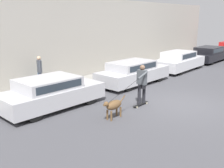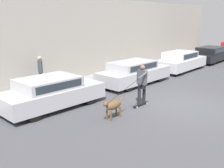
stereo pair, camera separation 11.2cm
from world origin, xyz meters
name	(u,v)px [view 2 (the right image)]	position (x,y,z in m)	size (l,w,h in m)	color
ground_plane	(177,104)	(0.00, 0.00, 0.00)	(36.00, 36.00, 0.00)	#47474C
back_wall	(72,39)	(0.00, 6.85, 2.32)	(32.00, 0.30, 4.63)	#ADA89E
sidewalk_curb	(88,81)	(0.00, 5.57, 0.05)	(30.00, 2.22, 0.10)	gray
parked_car_0	(51,93)	(-3.80, 3.50, 0.62)	(4.19, 1.84, 1.25)	black
parked_car_1	(134,73)	(1.47, 3.50, 0.63)	(4.50, 1.74, 1.25)	black
parked_car_2	(181,61)	(6.53, 3.50, 0.64)	(4.46, 1.85, 1.30)	black
parked_car_3	(211,54)	(11.48, 3.50, 0.60)	(4.50, 1.83, 1.22)	black
dog	(113,105)	(-2.98, 0.90, 0.49)	(1.21, 0.38, 0.74)	brown
skateboarder	(142,83)	(-1.17, 1.01, 0.97)	(2.66, 0.53, 1.69)	beige
pedestrian_with_bag	(40,70)	(-2.66, 6.08, 1.00)	(0.37, 0.63, 1.61)	#3D4760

